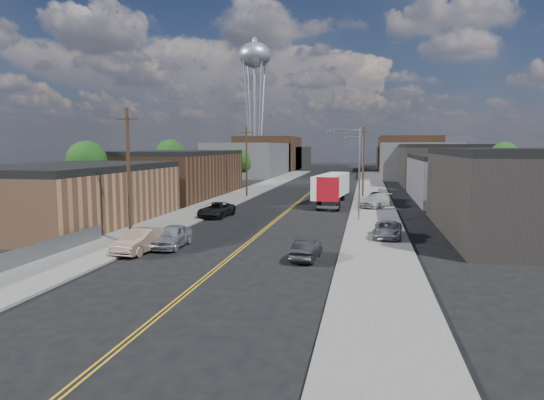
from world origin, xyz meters
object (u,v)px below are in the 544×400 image
at_px(water_tower, 255,60).
at_px(car_right_lot_c, 375,196).
at_px(car_left_a, 172,236).
at_px(car_right_lot_b, 376,201).
at_px(car_right_lot_a, 388,230).
at_px(car_ahead_truck, 338,189).
at_px(semi_truck, 332,187).
at_px(car_left_c, 216,210).
at_px(car_right_oncoming, 306,250).
at_px(car_left_b, 141,241).

xyz_separation_m(water_tower, car_right_lot_c, (31.87, -68.65, -29.85)).
height_order(car_left_a, car_right_lot_b, car_right_lot_b).
height_order(car_right_lot_a, car_ahead_truck, car_right_lot_a).
bearing_deg(car_right_lot_b, semi_truck, 176.49).
xyz_separation_m(water_tower, car_right_lot_a, (32.39, -94.00, -29.86)).
xyz_separation_m(car_left_c, car_right_lot_b, (16.25, 10.41, 0.16)).
relative_size(semi_truck, car_right_lot_a, 3.28).
distance_m(car_right_oncoming, car_right_lot_b, 27.79).
xyz_separation_m(car_left_b, car_ahead_truck, (10.90, 43.45, -0.10)).
bearing_deg(car_left_a, car_right_lot_a, 19.00).
bearing_deg(car_right_oncoming, car_right_lot_c, -93.55).
bearing_deg(car_left_a, water_tower, 97.34).
relative_size(water_tower, car_right_oncoming, 9.33).
distance_m(water_tower, car_left_a, 105.73).
bearing_deg(car_right_lot_c, semi_truck, -134.40).
height_order(water_tower, car_right_lot_a, water_tower).
bearing_deg(car_right_lot_b, car_left_a, -94.79).
bearing_deg(car_left_b, car_ahead_truck, 83.11).
height_order(car_left_a, car_right_lot_a, car_left_a).
distance_m(water_tower, car_right_lot_c, 81.36).
bearing_deg(car_right_lot_b, car_ahead_truck, 133.97).
bearing_deg(car_left_c, semi_truck, 56.20).
bearing_deg(car_left_c, car_right_lot_c, 50.57).
bearing_deg(car_right_lot_a, car_right_oncoming, -119.81).
xyz_separation_m(car_right_oncoming, car_right_lot_b, (4.85, 27.37, 0.26)).
relative_size(car_right_lot_a, car_right_lot_b, 0.87).
distance_m(car_left_a, car_right_lot_b, 29.39).
bearing_deg(water_tower, semi_truck, -69.71).
relative_size(water_tower, car_left_a, 7.80).
distance_m(car_left_b, car_right_lot_c, 37.11).
xyz_separation_m(car_left_b, car_left_c, (0.00, 16.95, -0.06)).
xyz_separation_m(semi_truck, car_ahead_truck, (0.00, 13.11, -1.49)).
bearing_deg(car_left_c, car_left_a, -79.31).
relative_size(water_tower, car_right_lot_a, 8.06).
xyz_separation_m(car_left_a, car_right_lot_b, (14.85, 25.37, 0.10)).
height_order(car_left_a, car_left_b, same).
relative_size(semi_truck, car_right_oncoming, 3.80).
distance_m(car_left_b, car_left_c, 16.95).
bearing_deg(car_ahead_truck, car_right_lot_b, -77.58).
bearing_deg(water_tower, car_ahead_truck, -65.65).
bearing_deg(water_tower, car_left_c, -79.61).
xyz_separation_m(car_left_c, car_right_lot_a, (16.79, -8.95, 0.04)).
xyz_separation_m(car_left_b, car_right_oncoming, (11.40, 0.00, -0.16)).
bearing_deg(car_right_lot_c, water_tower, 131.24).
relative_size(water_tower, car_left_b, 7.54).
bearing_deg(semi_truck, car_left_c, -122.26).
bearing_deg(semi_truck, car_right_lot_b, -22.18).
bearing_deg(car_ahead_truck, car_left_b, -110.07).
relative_size(car_left_a, car_right_lot_b, 0.90).
bearing_deg(car_left_a, car_ahead_truck, 74.78).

